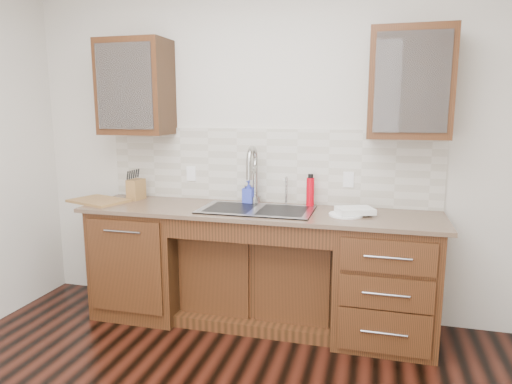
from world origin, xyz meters
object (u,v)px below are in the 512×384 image
(cutting_board, at_px, (99,201))
(plate, at_px, (346,215))
(soap_bottle, at_px, (249,192))
(knife_block, at_px, (136,189))
(water_bottle, at_px, (310,192))

(cutting_board, bearing_deg, plate, 0.64)
(soap_bottle, xyz_separation_m, knife_block, (-0.96, -0.07, -0.01))
(knife_block, distance_m, cutting_board, 0.31)
(soap_bottle, bearing_deg, knife_block, -167.55)
(plate, height_order, cutting_board, cutting_board)
(plate, xyz_separation_m, knife_block, (-1.73, 0.15, 0.08))
(soap_bottle, distance_m, plate, 0.82)
(water_bottle, height_order, cutting_board, water_bottle)
(water_bottle, height_order, plate, water_bottle)
(knife_block, bearing_deg, plate, 0.73)
(soap_bottle, bearing_deg, water_bottle, 9.02)
(water_bottle, bearing_deg, cutting_board, -171.33)
(cutting_board, bearing_deg, water_bottle, 8.67)
(plate, xyz_separation_m, cutting_board, (-1.98, -0.02, 0.00))
(water_bottle, height_order, knife_block, water_bottle)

